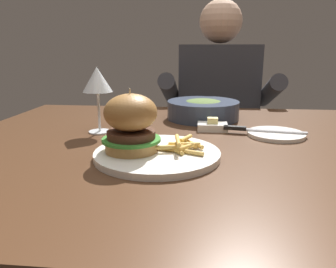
{
  "coord_description": "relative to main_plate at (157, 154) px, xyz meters",
  "views": [
    {
      "loc": [
        0.02,
        -0.78,
        0.97
      ],
      "look_at": [
        -0.05,
        -0.09,
        0.78
      ],
      "focal_mm": 35.0,
      "sensor_mm": 36.0,
      "label": 1
    }
  ],
  "objects": [
    {
      "name": "wine_glass",
      "position": [
        -0.19,
        0.19,
        0.13
      ],
      "size": [
        0.08,
        0.08,
        0.18
      ],
      "color": "silver",
      "rests_on": "dining_table"
    },
    {
      "name": "fries_pile",
      "position": [
        0.05,
        0.01,
        0.02
      ],
      "size": [
        0.12,
        0.1,
        0.03
      ],
      "color": "#E0B251",
      "rests_on": "main_plate"
    },
    {
      "name": "diner_person",
      "position": [
        0.17,
        0.89,
        -0.18
      ],
      "size": [
        0.51,
        0.36,
        1.18
      ],
      "color": "#282833",
      "rests_on": "ground"
    },
    {
      "name": "burger_sandwich",
      "position": [
        -0.05,
        -0.0,
        0.07
      ],
      "size": [
        0.12,
        0.12,
        0.13
      ],
      "color": "#B78447",
      "rests_on": "main_plate"
    },
    {
      "name": "soup_bowl",
      "position": [
        0.1,
        0.4,
        0.02
      ],
      "size": [
        0.23,
        0.23,
        0.06
      ],
      "color": "#2D384C",
      "rests_on": "dining_table"
    },
    {
      "name": "butter_dish",
      "position": [
        0.12,
        0.25,
        0.0
      ],
      "size": [
        0.08,
        0.06,
        0.04
      ],
      "color": "white",
      "rests_on": "dining_table"
    },
    {
      "name": "table_knife",
      "position": [
        0.24,
        0.21,
        0.01
      ],
      "size": [
        0.21,
        0.05,
        0.01
      ],
      "color": "silver",
      "rests_on": "bread_plate"
    },
    {
      "name": "dining_table",
      "position": [
        0.07,
        0.12,
        -0.09
      ],
      "size": [
        1.24,
        0.98,
        0.74
      ],
      "color": "#472B19",
      "rests_on": "ground"
    },
    {
      "name": "main_plate",
      "position": [
        0.0,
        0.0,
        0.0
      ],
      "size": [
        0.27,
        0.27,
        0.01
      ],
      "primitive_type": "cylinder",
      "color": "white",
      "rests_on": "dining_table"
    },
    {
      "name": "bread_plate",
      "position": [
        0.29,
        0.21,
        -0.0
      ],
      "size": [
        0.15,
        0.15,
        0.01
      ],
      "primitive_type": "cylinder",
      "color": "white",
      "rests_on": "dining_table"
    }
  ]
}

